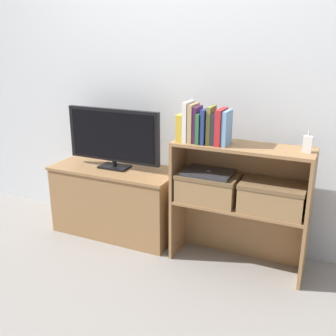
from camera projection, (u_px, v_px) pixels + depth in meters
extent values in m
plane|color=gray|center=(160.00, 256.00, 2.73)|extent=(16.00, 16.00, 0.00)
cube|color=silver|center=(186.00, 75.00, 2.73)|extent=(10.00, 0.05, 2.40)
cube|color=olive|center=(116.00, 202.00, 3.01)|extent=(0.94, 0.40, 0.51)
cube|color=olive|center=(115.00, 169.00, 2.93)|extent=(0.96, 0.42, 0.02)
cube|color=black|center=(115.00, 167.00, 2.92)|extent=(0.22, 0.14, 0.01)
cylinder|color=black|center=(115.00, 163.00, 2.91)|extent=(0.04, 0.04, 0.04)
cube|color=black|center=(113.00, 135.00, 2.85)|extent=(0.74, 0.03, 0.39)
cube|color=black|center=(112.00, 136.00, 2.83)|extent=(0.68, 0.00, 0.34)
cube|color=olive|center=(178.00, 223.00, 2.75)|extent=(0.02, 0.28, 0.43)
cube|color=olive|center=(304.00, 248.00, 2.41)|extent=(0.02, 0.28, 0.43)
cube|color=olive|center=(242.00, 226.00, 2.69)|extent=(0.83, 0.02, 0.43)
cube|color=olive|center=(239.00, 206.00, 2.52)|extent=(0.83, 0.28, 0.02)
cube|color=olive|center=(179.00, 167.00, 2.62)|extent=(0.02, 0.28, 0.39)
cube|color=olive|center=(312.00, 186.00, 2.29)|extent=(0.02, 0.28, 0.39)
cube|color=olive|center=(246.00, 170.00, 2.57)|extent=(0.83, 0.02, 0.39)
cube|color=olive|center=(242.00, 147.00, 2.40)|extent=(0.83, 0.28, 0.02)
cube|color=gold|center=(183.00, 127.00, 2.49)|extent=(0.04, 0.14, 0.17)
cube|color=silver|center=(188.00, 121.00, 2.46)|extent=(0.03, 0.15, 0.25)
cube|color=tan|center=(193.00, 123.00, 2.45)|extent=(0.03, 0.14, 0.24)
cube|color=#6B2D66|center=(197.00, 124.00, 2.44)|extent=(0.02, 0.13, 0.22)
cube|color=#286638|center=(201.00, 128.00, 2.44)|extent=(0.02, 0.16, 0.19)
cube|color=navy|center=(206.00, 126.00, 2.42)|extent=(0.02, 0.15, 0.21)
cube|color=olive|center=(211.00, 125.00, 2.41)|extent=(0.03, 0.12, 0.23)
cube|color=#232328|center=(215.00, 128.00, 2.40)|extent=(0.03, 0.13, 0.20)
cube|color=#B22328|center=(221.00, 127.00, 2.38)|extent=(0.04, 0.15, 0.22)
cube|color=#709ECC|center=(227.00, 128.00, 2.37)|extent=(0.03, 0.14, 0.21)
cube|color=white|center=(307.00, 144.00, 2.23)|extent=(0.05, 0.04, 0.09)
cylinder|color=silver|center=(309.00, 134.00, 2.21)|extent=(0.01, 0.01, 0.03)
cube|color=#937047|center=(208.00, 187.00, 2.56)|extent=(0.38, 0.24, 0.18)
cube|color=brown|center=(208.00, 176.00, 2.53)|extent=(0.39, 0.25, 0.02)
cube|color=#937047|center=(272.00, 198.00, 2.39)|extent=(0.38, 0.24, 0.18)
cube|color=brown|center=(273.00, 185.00, 2.37)|extent=(0.39, 0.25, 0.02)
cube|color=#2D2D33|center=(209.00, 173.00, 2.52)|extent=(0.31, 0.23, 0.02)
cylinder|color=#99999E|center=(209.00, 171.00, 2.52)|extent=(0.02, 0.02, 0.00)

